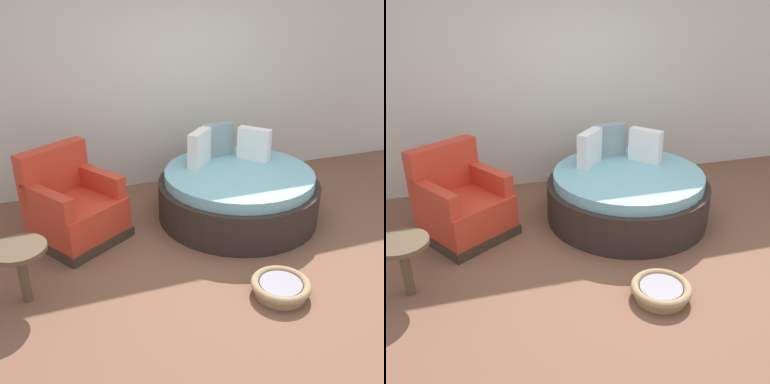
% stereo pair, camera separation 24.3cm
% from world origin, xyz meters
% --- Properties ---
extents(ground_plane, '(8.00, 8.00, 0.02)m').
position_xyz_m(ground_plane, '(0.00, 0.00, -0.01)').
color(ground_plane, brown).
extents(back_wall, '(8.00, 0.12, 2.91)m').
position_xyz_m(back_wall, '(0.00, 2.16, 1.46)').
color(back_wall, beige).
rests_on(back_wall, ground_plane).
extents(round_daybed, '(1.78, 1.78, 0.94)m').
position_xyz_m(round_daybed, '(0.35, 0.88, 0.28)').
color(round_daybed, '#2D231E').
rests_on(round_daybed, ground_plane).
extents(red_armchair, '(1.10, 1.10, 0.94)m').
position_xyz_m(red_armchair, '(-1.44, 0.99, 0.33)').
color(red_armchair, '#38281E').
rests_on(red_armchair, ground_plane).
extents(pet_basket, '(0.51, 0.51, 0.13)m').
position_xyz_m(pet_basket, '(0.09, -0.55, 0.07)').
color(pet_basket, '#9E7F56').
rests_on(pet_basket, ground_plane).
extents(side_table, '(0.44, 0.44, 0.52)m').
position_xyz_m(side_table, '(-1.94, 0.08, 0.43)').
color(side_table, brown).
rests_on(side_table, ground_plane).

